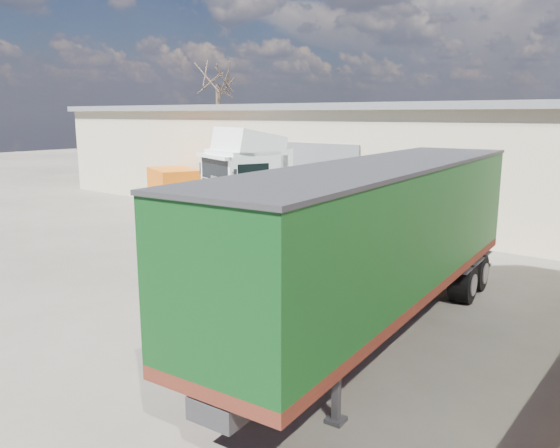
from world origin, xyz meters
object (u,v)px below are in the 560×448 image
Objects in this scene: box_trailer at (383,232)px; panel_van at (229,207)px; tractor_unit at (264,196)px; bare_tree at (218,71)px; orange_skip at (174,193)px.

panel_van is (-10.95, 6.56, -1.50)m from box_trailer.
panel_van is at bearing 174.87° from tractor_unit.
box_trailer is at bearing -38.72° from bare_tree.
bare_tree reaches higher than panel_van.
panel_van is at bearing 12.03° from orange_skip.
box_trailer is (24.04, -19.27, -5.58)m from bare_tree.
bare_tree is 31.32m from box_trailer.
orange_skip reaches higher than panel_van.
panel_van is at bearing -44.15° from bare_tree.
bare_tree is 2.39× the size of orange_skip.
bare_tree is 22.77m from tractor_unit.
bare_tree is 2.23× the size of panel_van.
tractor_unit is 3.98m from panel_van.
orange_skip is (-8.30, 2.77, -0.91)m from tractor_unit.
bare_tree reaches higher than tractor_unit.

